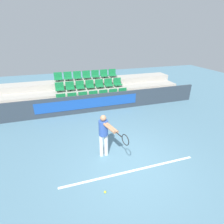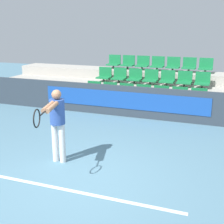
% 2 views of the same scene
% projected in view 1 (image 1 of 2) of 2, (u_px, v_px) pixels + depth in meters
% --- Properties ---
extents(ground_plane, '(30.00, 30.00, 0.00)m').
position_uv_depth(ground_plane, '(127.00, 164.00, 5.77)').
color(ground_plane, slate).
extents(court_baseline, '(4.44, 0.08, 0.01)m').
position_uv_depth(court_baseline, '(131.00, 171.00, 5.46)').
color(court_baseline, white).
rests_on(court_baseline, ground).
extents(barrier_wall, '(12.02, 0.14, 0.98)m').
position_uv_depth(barrier_wall, '(96.00, 103.00, 9.36)').
color(barrier_wall, '#2D3842').
rests_on(barrier_wall, ground).
extents(bleacher_tier_front, '(11.62, 1.05, 0.37)m').
position_uv_depth(bleacher_tier_front, '(95.00, 104.00, 10.02)').
color(bleacher_tier_front, '#ADA89E').
rests_on(bleacher_tier_front, ground).
extents(bleacher_tier_middle, '(11.62, 1.05, 0.74)m').
position_uv_depth(bleacher_tier_middle, '(91.00, 95.00, 10.85)').
color(bleacher_tier_middle, '#ADA89E').
rests_on(bleacher_tier_middle, ground).
extents(bleacher_tier_back, '(11.62, 1.05, 1.11)m').
position_uv_depth(bleacher_tier_back, '(88.00, 88.00, 11.69)').
color(bleacher_tier_back, '#ADA89E').
rests_on(bleacher_tier_back, ground).
extents(stadium_chair_0, '(0.50, 0.40, 0.54)m').
position_uv_depth(stadium_chair_0, '(61.00, 100.00, 9.46)').
color(stadium_chair_0, '#333333').
rests_on(stadium_chair_0, bleacher_tier_front).
extents(stadium_chair_1, '(0.50, 0.40, 0.54)m').
position_uv_depth(stadium_chair_1, '(72.00, 99.00, 9.63)').
color(stadium_chair_1, '#333333').
rests_on(stadium_chair_1, bleacher_tier_front).
extents(stadium_chair_2, '(0.50, 0.40, 0.54)m').
position_uv_depth(stadium_chair_2, '(83.00, 97.00, 9.79)').
color(stadium_chair_2, '#333333').
rests_on(stadium_chair_2, bleacher_tier_front).
extents(stadium_chair_3, '(0.50, 0.40, 0.54)m').
position_uv_depth(stadium_chair_3, '(94.00, 96.00, 9.95)').
color(stadium_chair_3, '#333333').
rests_on(stadium_chair_3, bleacher_tier_front).
extents(stadium_chair_4, '(0.50, 0.40, 0.54)m').
position_uv_depth(stadium_chair_4, '(104.00, 95.00, 10.12)').
color(stadium_chair_4, '#333333').
rests_on(stadium_chair_4, bleacher_tier_front).
extents(stadium_chair_5, '(0.50, 0.40, 0.54)m').
position_uv_depth(stadium_chair_5, '(114.00, 94.00, 10.28)').
color(stadium_chair_5, '#333333').
rests_on(stadium_chair_5, bleacher_tier_front).
extents(stadium_chair_6, '(0.50, 0.40, 0.54)m').
position_uv_depth(stadium_chair_6, '(123.00, 93.00, 10.44)').
color(stadium_chair_6, '#333333').
rests_on(stadium_chair_6, bleacher_tier_front).
extents(stadium_chair_7, '(0.50, 0.40, 0.54)m').
position_uv_depth(stadium_chair_7, '(60.00, 88.00, 10.22)').
color(stadium_chair_7, '#333333').
rests_on(stadium_chair_7, bleacher_tier_middle).
extents(stadium_chair_8, '(0.50, 0.40, 0.54)m').
position_uv_depth(stadium_chair_8, '(70.00, 87.00, 10.38)').
color(stadium_chair_8, '#333333').
rests_on(stadium_chair_8, bleacher_tier_middle).
extents(stadium_chair_9, '(0.50, 0.40, 0.54)m').
position_uv_depth(stadium_chair_9, '(80.00, 86.00, 10.55)').
color(stadium_chair_9, '#333333').
rests_on(stadium_chair_9, bleacher_tier_middle).
extents(stadium_chair_10, '(0.50, 0.40, 0.54)m').
position_uv_depth(stadium_chair_10, '(90.00, 85.00, 10.71)').
color(stadium_chair_10, '#333333').
rests_on(stadium_chair_10, bleacher_tier_middle).
extents(stadium_chair_11, '(0.50, 0.40, 0.54)m').
position_uv_depth(stadium_chair_11, '(99.00, 84.00, 10.87)').
color(stadium_chair_11, '#333333').
rests_on(stadium_chair_11, bleacher_tier_middle).
extents(stadium_chair_12, '(0.50, 0.40, 0.54)m').
position_uv_depth(stadium_chair_12, '(109.00, 84.00, 11.04)').
color(stadium_chair_12, '#333333').
rests_on(stadium_chair_12, bleacher_tier_middle).
extents(stadium_chair_13, '(0.50, 0.40, 0.54)m').
position_uv_depth(stadium_chair_13, '(118.00, 83.00, 11.20)').
color(stadium_chair_13, '#333333').
rests_on(stadium_chair_13, bleacher_tier_middle).
extents(stadium_chair_14, '(0.50, 0.40, 0.54)m').
position_uv_depth(stadium_chair_14, '(58.00, 77.00, 10.97)').
color(stadium_chair_14, '#333333').
rests_on(stadium_chair_14, bleacher_tier_back).
extents(stadium_chair_15, '(0.50, 0.40, 0.54)m').
position_uv_depth(stadium_chair_15, '(68.00, 77.00, 11.14)').
color(stadium_chair_15, '#333333').
rests_on(stadium_chair_15, bleacher_tier_back).
extents(stadium_chair_16, '(0.50, 0.40, 0.54)m').
position_uv_depth(stadium_chair_16, '(77.00, 76.00, 11.30)').
color(stadium_chair_16, '#333333').
rests_on(stadium_chair_16, bleacher_tier_back).
extents(stadium_chair_17, '(0.50, 0.40, 0.54)m').
position_uv_depth(stadium_chair_17, '(87.00, 75.00, 11.46)').
color(stadium_chair_17, '#333333').
rests_on(stadium_chair_17, bleacher_tier_back).
extents(stadium_chair_18, '(0.50, 0.40, 0.54)m').
position_uv_depth(stadium_chair_18, '(95.00, 75.00, 11.63)').
color(stadium_chair_18, '#333333').
rests_on(stadium_chair_18, bleacher_tier_back).
extents(stadium_chair_19, '(0.50, 0.40, 0.54)m').
position_uv_depth(stadium_chair_19, '(104.00, 74.00, 11.79)').
color(stadium_chair_19, '#333333').
rests_on(stadium_chair_19, bleacher_tier_back).
extents(stadium_chair_20, '(0.50, 0.40, 0.54)m').
position_uv_depth(stadium_chair_20, '(113.00, 74.00, 11.95)').
color(stadium_chair_20, '#333333').
rests_on(stadium_chair_20, bleacher_tier_back).
extents(tennis_player, '(0.51, 1.48, 1.56)m').
position_uv_depth(tennis_player, '(105.00, 133.00, 5.70)').
color(tennis_player, silver).
rests_on(tennis_player, ground).
extents(tennis_ball, '(0.07, 0.07, 0.07)m').
position_uv_depth(tennis_ball, '(105.00, 192.00, 4.71)').
color(tennis_ball, '#CCDB33').
rests_on(tennis_ball, ground).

